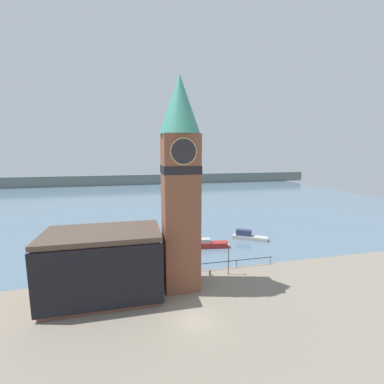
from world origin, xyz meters
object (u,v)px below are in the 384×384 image
at_px(boat_near, 207,244).
at_px(lamp_post, 229,253).
at_px(clock_tower, 180,179).
at_px(boat_far, 248,236).
at_px(pier_building, 104,264).
at_px(mooring_bollard_near, 210,272).

relative_size(boat_near, lamp_post, 1.62).
relative_size(clock_tower, boat_far, 3.91).
distance_m(pier_building, boat_far, 28.09).
bearing_deg(clock_tower, mooring_bollard_near, 21.73).
height_order(pier_building, boat_far, pier_building).
relative_size(clock_tower, lamp_post, 5.72).
relative_size(pier_building, lamp_post, 2.92).
relative_size(clock_tower, pier_building, 1.96).
bearing_deg(pier_building, clock_tower, 3.07).
xyz_separation_m(clock_tower, mooring_bollard_near, (4.20, 1.67, -12.63)).
xyz_separation_m(boat_near, boat_far, (8.56, 2.24, 0.04)).
xyz_separation_m(clock_tower, boat_far, (15.26, 13.70, -12.41)).
xyz_separation_m(clock_tower, lamp_post, (6.65, 1.33, -10.08)).
distance_m(mooring_bollard_near, lamp_post, 3.55).
xyz_separation_m(boat_far, mooring_bollard_near, (-11.06, -12.02, -0.22)).
height_order(boat_far, mooring_bollard_near, boat_far).
relative_size(boat_far, mooring_bollard_near, 8.13).
height_order(pier_building, lamp_post, pier_building).
height_order(mooring_bollard_near, lamp_post, lamp_post).
distance_m(clock_tower, boat_near, 18.20).
xyz_separation_m(clock_tower, pier_building, (-8.79, -0.47, -9.24)).
bearing_deg(boat_far, boat_near, -134.61).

